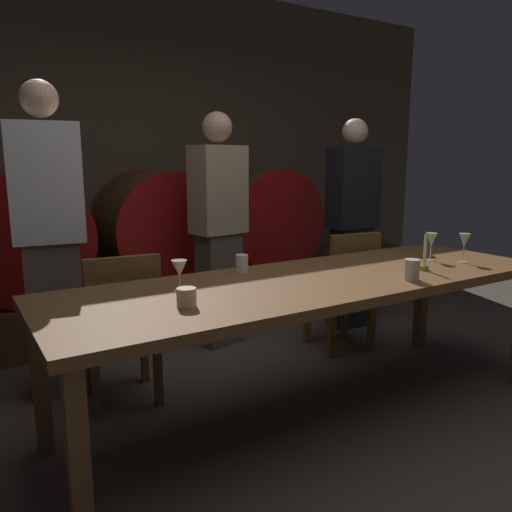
# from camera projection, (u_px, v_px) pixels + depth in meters

# --- Properties ---
(ground_plane) EXTENTS (9.07, 9.07, 0.00)m
(ground_plane) POSITION_uv_depth(u_px,v_px,m) (322.00, 435.00, 2.56)
(ground_plane) COLOR #4C443A
(back_wall) EXTENTS (6.97, 0.24, 2.94)m
(back_wall) POSITION_uv_depth(u_px,v_px,m) (133.00, 150.00, 4.59)
(back_wall) COLOR brown
(back_wall) RESTS_ON ground
(barrel_shelf) EXTENTS (6.28, 0.90, 0.36)m
(barrel_shelf) POSITION_uv_depth(u_px,v_px,m) (161.00, 300.00, 4.37)
(barrel_shelf) COLOR brown
(barrel_shelf) RESTS_ON ground
(wine_barrel_left) EXTENTS (0.94, 0.76, 0.94)m
(wine_barrel_left) POSITION_uv_depth(u_px,v_px,m) (20.00, 236.00, 3.70)
(wine_barrel_left) COLOR brown
(wine_barrel_left) RESTS_ON barrel_shelf
(wine_barrel_center) EXTENTS (0.94, 0.76, 0.94)m
(wine_barrel_center) POSITION_uv_depth(u_px,v_px,m) (158.00, 226.00, 4.25)
(wine_barrel_center) COLOR #513319
(wine_barrel_center) RESTS_ON barrel_shelf
(wine_barrel_right) EXTENTS (0.94, 0.76, 0.94)m
(wine_barrel_right) POSITION_uv_depth(u_px,v_px,m) (260.00, 219.00, 4.78)
(wine_barrel_right) COLOR #513319
(wine_barrel_right) RESTS_ON barrel_shelf
(dining_table) EXTENTS (2.78, 0.89, 0.77)m
(dining_table) POSITION_uv_depth(u_px,v_px,m) (315.00, 290.00, 2.64)
(dining_table) COLOR brown
(dining_table) RESTS_ON ground
(chair_left) EXTENTS (0.44, 0.44, 0.88)m
(chair_left) POSITION_uv_depth(u_px,v_px,m) (122.00, 322.00, 2.80)
(chair_left) COLOR brown
(chair_left) RESTS_ON ground
(chair_right) EXTENTS (0.45, 0.45, 0.88)m
(chair_right) POSITION_uv_depth(u_px,v_px,m) (345.00, 286.00, 3.62)
(chair_right) COLOR brown
(chair_right) RESTS_ON ground
(guest_left) EXTENTS (0.41, 0.29, 1.81)m
(guest_left) POSITION_uv_depth(u_px,v_px,m) (50.00, 240.00, 2.85)
(guest_left) COLOR brown
(guest_left) RESTS_ON ground
(guest_center) EXTENTS (0.42, 0.30, 1.72)m
(guest_center) POSITION_uv_depth(u_px,v_px,m) (219.00, 229.00, 3.68)
(guest_center) COLOR brown
(guest_center) RESTS_ON ground
(guest_right) EXTENTS (0.40, 0.27, 1.70)m
(guest_right) POSITION_uv_depth(u_px,v_px,m) (352.00, 223.00, 4.10)
(guest_right) COLOR black
(guest_right) RESTS_ON ground
(candle_center) EXTENTS (0.05, 0.05, 0.22)m
(candle_center) POSITION_uv_depth(u_px,v_px,m) (425.00, 259.00, 2.80)
(candle_center) COLOR olive
(candle_center) RESTS_ON dining_table
(wine_glass_left) EXTENTS (0.08, 0.08, 0.15)m
(wine_glass_left) POSITION_uv_depth(u_px,v_px,m) (179.00, 269.00, 2.35)
(wine_glass_left) COLOR silver
(wine_glass_left) RESTS_ON dining_table
(wine_glass_center) EXTENTS (0.07, 0.07, 0.17)m
(wine_glass_center) POSITION_uv_depth(u_px,v_px,m) (431.00, 241.00, 3.07)
(wine_glass_center) COLOR silver
(wine_glass_center) RESTS_ON dining_table
(wine_glass_right) EXTENTS (0.07, 0.07, 0.18)m
(wine_glass_right) POSITION_uv_depth(u_px,v_px,m) (464.00, 241.00, 3.00)
(wine_glass_right) COLOR silver
(wine_glass_right) RESTS_ON dining_table
(cup_left) EXTENTS (0.08, 0.08, 0.08)m
(cup_left) POSITION_uv_depth(u_px,v_px,m) (187.00, 297.00, 2.10)
(cup_left) COLOR beige
(cup_left) RESTS_ON dining_table
(cup_center) EXTENTS (0.07, 0.07, 0.10)m
(cup_center) POSITION_uv_depth(u_px,v_px,m) (242.00, 264.00, 2.75)
(cup_center) COLOR white
(cup_center) RESTS_ON dining_table
(cup_right) EXTENTS (0.08, 0.08, 0.11)m
(cup_right) POSITION_uv_depth(u_px,v_px,m) (412.00, 270.00, 2.57)
(cup_right) COLOR beige
(cup_right) RESTS_ON dining_table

